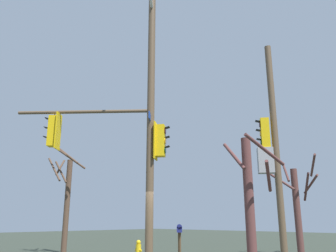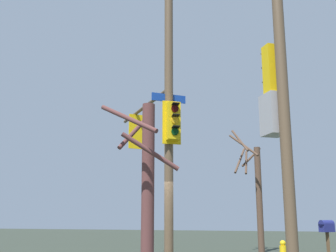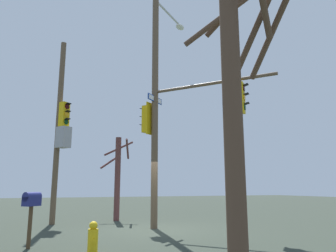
{
  "view_description": "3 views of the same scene",
  "coord_description": "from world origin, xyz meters",
  "px_view_note": "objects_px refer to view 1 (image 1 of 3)",
  "views": [
    {
      "loc": [
        8.86,
        -8.12,
        1.59
      ],
      "look_at": [
        0.78,
        0.38,
        4.76
      ],
      "focal_mm": 37.27,
      "sensor_mm": 36.0,
      "label": 1
    },
    {
      "loc": [
        11.93,
        3.88,
        1.46
      ],
      "look_at": [
        -0.26,
        -0.25,
        4.3
      ],
      "focal_mm": 44.86,
      "sensor_mm": 36.0,
      "label": 2
    },
    {
      "loc": [
        -11.41,
        4.16,
        1.53
      ],
      "look_at": [
        0.16,
        -0.54,
        3.94
      ],
      "focal_mm": 34.05,
      "sensor_mm": 36.0,
      "label": 3
    }
  ],
  "objects_px": {
    "mailbox": "(179,231)",
    "bare_tree_behind_pole": "(66,197)",
    "fire_hydrant": "(138,249)",
    "bare_tree_corner": "(298,204)",
    "bare_tree_across_street": "(250,201)"
  },
  "relations": [
    {
      "from": "mailbox",
      "to": "bare_tree_behind_pole",
      "type": "xyz_separation_m",
      "value": [
        -5.39,
        -2.75,
        1.65
      ]
    },
    {
      "from": "fire_hydrant",
      "to": "bare_tree_behind_pole",
      "type": "distance_m",
      "value": 5.02
    },
    {
      "from": "mailbox",
      "to": "bare_tree_corner",
      "type": "xyz_separation_m",
      "value": [
        3.77,
        4.36,
        1.23
      ]
    },
    {
      "from": "bare_tree_across_street",
      "to": "bare_tree_behind_pole",
      "type": "bearing_deg",
      "value": 175.53
    },
    {
      "from": "mailbox",
      "to": "bare_tree_behind_pole",
      "type": "relative_size",
      "value": 0.25
    },
    {
      "from": "fire_hydrant",
      "to": "bare_tree_corner",
      "type": "relative_size",
      "value": 0.16
    },
    {
      "from": "fire_hydrant",
      "to": "bare_tree_behind_pole",
      "type": "relative_size",
      "value": 0.13
    },
    {
      "from": "mailbox",
      "to": "bare_tree_behind_pole",
      "type": "height_order",
      "value": "bare_tree_behind_pole"
    },
    {
      "from": "fire_hydrant",
      "to": "bare_tree_behind_pole",
      "type": "xyz_separation_m",
      "value": [
        -4.2,
        -1.33,
        2.41
      ]
    },
    {
      "from": "mailbox",
      "to": "bare_tree_across_street",
      "type": "xyz_separation_m",
      "value": [
        5.9,
        -3.63,
        0.99
      ]
    },
    {
      "from": "mailbox",
      "to": "fire_hydrant",
      "type": "bearing_deg",
      "value": -172.74
    },
    {
      "from": "bare_tree_behind_pole",
      "to": "bare_tree_corner",
      "type": "height_order",
      "value": "bare_tree_behind_pole"
    },
    {
      "from": "bare_tree_behind_pole",
      "to": "bare_tree_across_street",
      "type": "height_order",
      "value": "bare_tree_behind_pole"
    },
    {
      "from": "bare_tree_across_street",
      "to": "mailbox",
      "type": "bearing_deg",
      "value": 148.38
    },
    {
      "from": "bare_tree_behind_pole",
      "to": "fire_hydrant",
      "type": "bearing_deg",
      "value": 17.59
    }
  ]
}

